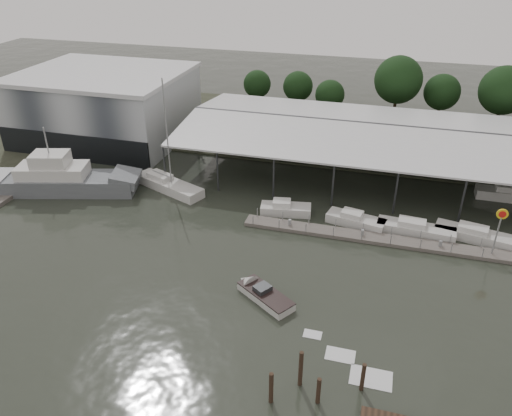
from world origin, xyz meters
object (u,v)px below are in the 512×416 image
(shell_fuel_sign, at_px, (500,224))
(white_sailboat, at_px, (168,185))
(grey_trawler, at_px, (64,180))
(speedboat_underway, at_px, (262,293))

(shell_fuel_sign, bearing_deg, white_sailboat, 172.36)
(grey_trawler, distance_m, white_sailboat, 13.05)
(speedboat_underway, bearing_deg, white_sailboat, -11.71)
(grey_trawler, height_order, speedboat_underway, grey_trawler)
(grey_trawler, bearing_deg, speedboat_underway, -40.08)
(grey_trawler, distance_m, speedboat_underway, 32.67)
(speedboat_underway, bearing_deg, grey_trawler, 9.17)
(white_sailboat, bearing_deg, grey_trawler, -139.38)
(white_sailboat, bearing_deg, shell_fuel_sign, 15.27)
(white_sailboat, xyz_separation_m, speedboat_underway, (17.24, -17.63, -0.27))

